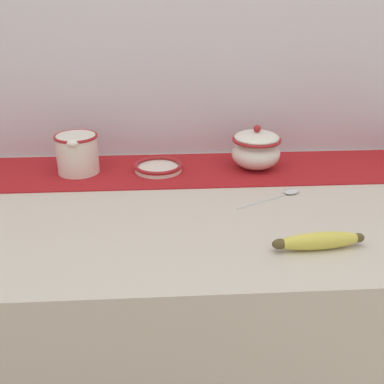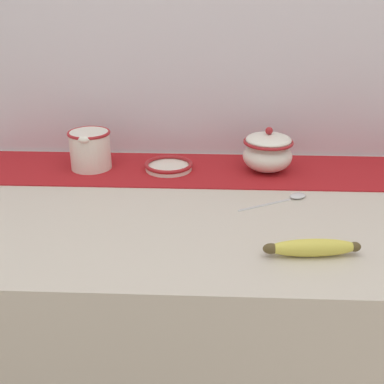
% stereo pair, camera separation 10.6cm
% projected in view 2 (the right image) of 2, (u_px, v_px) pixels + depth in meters
% --- Properties ---
extents(countertop, '(1.48, 0.71, 0.88)m').
position_uv_depth(countertop, '(211.00, 352.00, 1.29)').
color(countertop, beige).
rests_on(countertop, ground_plane).
extents(back_wall, '(2.28, 0.04, 2.40)m').
position_uv_depth(back_wall, '(216.00, 42.00, 1.33)').
color(back_wall, silver).
rests_on(back_wall, ground_plane).
extents(table_runner, '(1.36, 0.26, 0.00)m').
position_uv_depth(table_runner, '(214.00, 170.00, 1.32)').
color(table_runner, '#A8191E').
rests_on(table_runner, countertop).
extents(cream_pitcher, '(0.12, 0.13, 0.11)m').
position_uv_depth(cream_pitcher, '(90.00, 148.00, 1.31)').
color(cream_pitcher, white).
rests_on(cream_pitcher, countertop).
extents(sugar_bowl, '(0.13, 0.13, 0.12)m').
position_uv_depth(sugar_bowl, '(268.00, 152.00, 1.29)').
color(sugar_bowl, white).
rests_on(sugar_bowl, countertop).
extents(small_dish, '(0.13, 0.13, 0.02)m').
position_uv_depth(small_dish, '(169.00, 166.00, 1.31)').
color(small_dish, white).
rests_on(small_dish, countertop).
extents(banana, '(0.19, 0.05, 0.03)m').
position_uv_depth(banana, '(312.00, 248.00, 0.90)').
color(banana, '#DBCC4C').
rests_on(banana, countertop).
extents(spoon, '(0.17, 0.10, 0.01)m').
position_uv_depth(spoon, '(294.00, 197.00, 1.15)').
color(spoon, silver).
rests_on(spoon, countertop).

